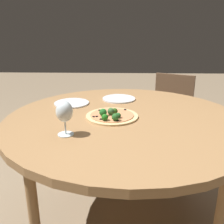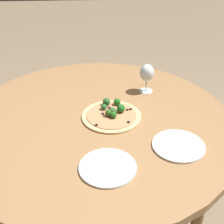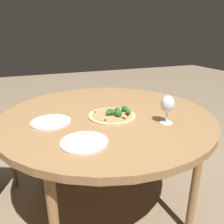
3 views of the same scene
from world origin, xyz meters
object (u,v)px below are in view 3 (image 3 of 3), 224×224
object	(u,v)px
plate_near	(51,122)
pizza	(113,114)
wine_glass	(168,105)
plate_far	(84,142)

from	to	relation	value
plate_near	pizza	bearing A→B (deg)	174.02
wine_glass	plate_far	distance (m)	0.53
pizza	wine_glass	distance (m)	0.34
pizza	plate_far	bearing A→B (deg)	46.72
pizza	plate_near	xyz separation A→B (m)	(0.38, -0.04, -0.01)
wine_glass	plate_near	bearing A→B (deg)	-21.73
plate_near	plate_far	xyz separation A→B (m)	(-0.12, 0.32, 0.00)
pizza	plate_near	distance (m)	0.39
pizza	plate_far	xyz separation A→B (m)	(0.26, 0.28, -0.01)
pizza	wine_glass	size ratio (longest dim) A/B	1.79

